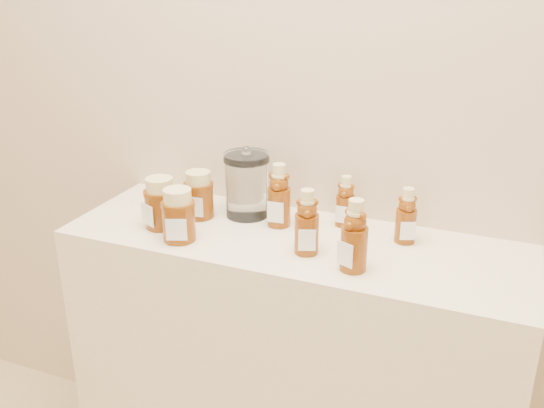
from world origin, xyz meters
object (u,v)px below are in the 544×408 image
at_px(glass_canister, 247,182).
at_px(honey_jar_left, 161,203).
at_px(display_table, 290,381).
at_px(bear_bottle_back_left, 279,191).
at_px(bear_bottle_front_left, 307,218).

bearing_deg(glass_canister, honey_jar_left, -138.12).
xyz_separation_m(display_table, honey_jar_left, (-0.35, -0.06, 0.52)).
bearing_deg(display_table, honey_jar_left, -169.64).
height_order(bear_bottle_back_left, glass_canister, same).
height_order(display_table, bear_bottle_back_left, bear_bottle_back_left).
xyz_separation_m(bear_bottle_back_left, glass_canister, (-0.11, 0.03, 0.00)).
height_order(honey_jar_left, glass_canister, glass_canister).
bearing_deg(honey_jar_left, glass_canister, 65.45).
height_order(bear_bottle_back_left, bear_bottle_front_left, bear_bottle_back_left).
bearing_deg(glass_canister, display_table, -29.26).
bearing_deg(honey_jar_left, bear_bottle_back_left, 47.93).
xyz_separation_m(display_table, bear_bottle_back_left, (-0.06, 0.07, 0.55)).
relative_size(display_table, honey_jar_left, 8.67).
height_order(display_table, honey_jar_left, honey_jar_left).
bearing_deg(bear_bottle_front_left, honey_jar_left, 159.12).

